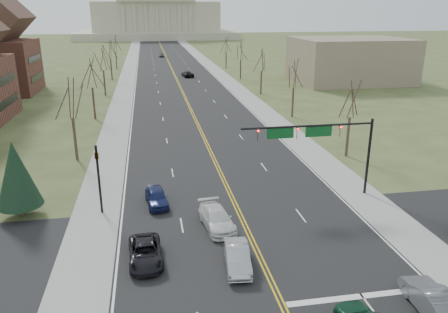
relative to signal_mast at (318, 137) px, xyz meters
name	(u,v)px	position (x,y,z in m)	size (l,w,h in m)	color
ground	(278,295)	(-7.45, -13.50, -5.76)	(600.00, 600.00, 0.00)	#3B4A25
road	(171,67)	(-7.45, 96.50, -5.76)	(20.00, 380.00, 0.01)	black
cross_road	(254,245)	(-7.45, -7.50, -5.76)	(120.00, 14.00, 0.01)	black
sidewalk_left	(130,68)	(-19.45, 96.50, -5.75)	(4.00, 380.00, 0.03)	gray
sidewalk_right	(211,66)	(4.55, 96.50, -5.75)	(4.00, 380.00, 0.03)	gray
center_line	(171,67)	(-7.45, 96.50, -5.75)	(0.42, 380.00, 0.01)	gold
edge_line_left	(137,68)	(-17.25, 96.50, -5.75)	(0.15, 380.00, 0.01)	silver
edge_line_right	(204,66)	(2.35, 96.50, -5.75)	(0.15, 380.00, 0.01)	silver
stop_bar	(362,296)	(-2.45, -14.50, -5.75)	(9.50, 0.50, 0.01)	silver
capitol	(156,13)	(-7.45, 236.41, 8.44)	(90.00, 60.00, 50.00)	#B7B299
signal_mast	(318,137)	(0.00, 0.00, 0.00)	(12.12, 0.44, 7.20)	black
signal_left	(98,172)	(-18.95, 0.00, -2.05)	(0.32, 0.36, 6.00)	black
tree_r_0	(351,101)	(8.05, 10.50, 0.79)	(3.74, 3.74, 8.50)	#392B22
tree_l_0	(71,100)	(-22.95, 14.50, 1.18)	(3.96, 3.96, 9.00)	#392B22
tree_r_1	(294,76)	(8.05, 30.50, 0.79)	(3.74, 3.74, 8.50)	#392B22
tree_l_1	(91,75)	(-22.95, 34.50, 1.18)	(3.96, 3.96, 9.00)	#392B22
tree_r_2	(262,61)	(8.05, 50.50, 0.79)	(3.74, 3.74, 8.50)	#392B22
tree_l_2	(103,60)	(-22.95, 54.50, 1.18)	(3.96, 3.96, 9.00)	#392B22
tree_r_3	(241,52)	(8.05, 70.50, 0.79)	(3.74, 3.74, 8.50)	#392B22
tree_l_3	(110,51)	(-22.95, 74.50, 1.18)	(3.96, 3.96, 9.00)	#392B22
tree_r_4	(226,45)	(8.05, 90.50, 0.79)	(3.74, 3.74, 8.50)	#392B22
tree_l_4	(115,44)	(-22.95, 94.50, 1.18)	(3.96, 3.96, 9.00)	#392B22
conifer_l	(16,174)	(-25.45, 0.50, -2.02)	(3.64, 3.64, 6.50)	#392B22
bldg_right_mass	(350,60)	(32.55, 62.50, -0.76)	(25.00, 20.00, 10.00)	#796A56
car_nb_outer_lead	(433,300)	(0.72, -16.55, -4.94)	(1.71, 4.91, 1.62)	#55585D
car_sb_inner_lead	(237,257)	(-9.24, -10.08, -5.02)	(1.55, 4.44, 1.46)	#A0A1A7
car_sb_outer_lead	(145,253)	(-15.31, -8.34, -5.08)	(2.23, 4.84, 1.34)	black
car_sb_inner_second	(217,218)	(-9.72, -4.27, -5.00)	(2.11, 5.20, 1.51)	silver
car_sb_outer_second	(157,197)	(-14.30, 0.75, -5.01)	(1.74, 4.31, 1.47)	#161F4F
car_far_nb	(188,74)	(-4.39, 76.60, -5.03)	(2.37, 5.14, 1.43)	black
car_far_sb	(162,55)	(-9.04, 125.98, -5.01)	(1.75, 4.34, 1.48)	#47494E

